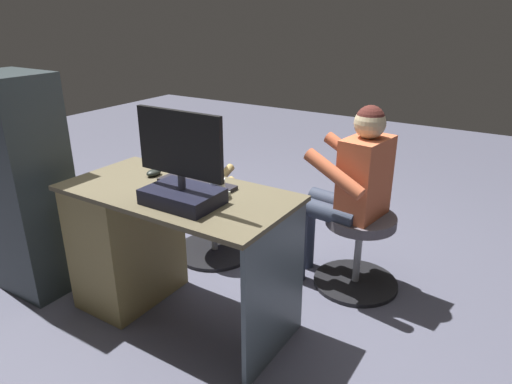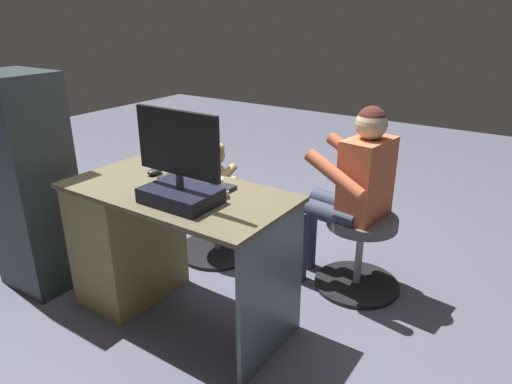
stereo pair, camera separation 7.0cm
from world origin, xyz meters
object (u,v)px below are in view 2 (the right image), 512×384
teddy_bear (216,168)px  person (351,184)px  office_chair_teddy (216,219)px  monitor (180,176)px  cup (216,187)px  desk (139,237)px  computer_mouse (155,171)px  keyboard (196,183)px  tv_remote (162,184)px  visitor_chair (360,247)px

teddy_bear → person: 0.91m
office_chair_teddy → person: bearing=-171.9°
monitor → person: bearing=-117.3°
person → cup: bearing=63.1°
desk → monitor: 0.67m
desk → cup: bearing=-174.8°
computer_mouse → office_chair_teddy: (0.05, -0.57, -0.52)m
keyboard → cup: cup is taller
tv_remote → office_chair_teddy: size_ratio=0.27×
office_chair_teddy → teddy_bear: teddy_bear is taller
desk → computer_mouse: computer_mouse is taller
keyboard → office_chair_teddy: size_ratio=0.76×
cup → office_chair_teddy: 0.98m
desk → teddy_bear: size_ratio=3.64×
monitor → cup: bearing=-119.3°
desk → visitor_chair: desk is taller
keyboard → computer_mouse: computer_mouse is taller
teddy_bear → office_chair_teddy: bearing=90.0°
desk → tv_remote: (-0.21, -0.01, 0.36)m
tv_remote → keyboard: bearing=-133.7°
tv_remote → office_chair_teddy: 0.86m
computer_mouse → teddy_bear: bearing=-85.5°
tv_remote → teddy_bear: (0.20, -0.68, -0.15)m
person → teddy_bear: bearing=7.4°
monitor → computer_mouse: monitor is taller
teddy_bear → visitor_chair: size_ratio=0.64×
tv_remote → office_chair_teddy: tv_remote is taller
keyboard → tv_remote: bearing=36.5°
person → visitor_chair: bearing=-171.9°
cup → person: bearing=-116.9°
monitor → office_chair_teddy: bearing=-61.0°
monitor → visitor_chair: bearing=-121.0°
desk → tv_remote: 0.42m
desk → computer_mouse: size_ratio=12.53×
keyboard → computer_mouse: 0.29m
desk → teddy_bear: teddy_bear is taller
keyboard → person: size_ratio=0.37×
computer_mouse → tv_remote: size_ratio=0.64×
cup → tv_remote: cup is taller
cup → office_chair_teddy: (0.52, -0.63, -0.54)m
office_chair_teddy → person: person is taller
cup → teddy_bear: (0.52, -0.64, -0.18)m
desk → person: bearing=-138.7°
computer_mouse → visitor_chair: 1.28m
tv_remote → visitor_chair: size_ratio=0.29×
desk → cup: (-0.53, -0.05, 0.40)m
monitor → cup: size_ratio=5.12×
teddy_bear → visitor_chair: teddy_bear is taller
cup → tv_remote: size_ratio=0.61×
desk → person: person is taller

